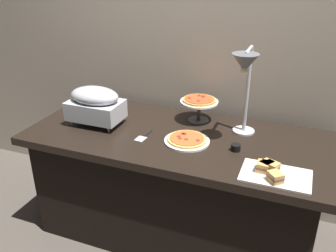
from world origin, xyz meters
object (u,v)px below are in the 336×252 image
(heat_lamp, at_px, (245,72))
(pizza_plate_front, at_px, (187,140))
(sandwich_platter, at_px, (272,172))
(serving_spatula, at_px, (144,136))
(sauce_cup_near, at_px, (236,147))
(chafing_dish, at_px, (95,103))
(pizza_plate_center, at_px, (199,103))

(heat_lamp, xyz_separation_m, pizza_plate_front, (-0.29, -0.12, -0.42))
(sandwich_platter, relative_size, serving_spatula, 2.04)
(pizza_plate_front, bearing_deg, sandwich_platter, -20.45)
(heat_lamp, bearing_deg, sauce_cup_near, -87.87)
(chafing_dish, xyz_separation_m, pizza_plate_center, (0.62, 0.30, -0.02))
(heat_lamp, bearing_deg, sandwich_platter, -53.47)
(heat_lamp, relative_size, pizza_plate_front, 2.02)
(pizza_plate_center, distance_m, sandwich_platter, 0.77)
(pizza_plate_front, distance_m, pizza_plate_center, 0.35)
(sauce_cup_near, bearing_deg, pizza_plate_front, -179.97)
(serving_spatula, bearing_deg, sauce_cup_near, 3.12)
(chafing_dish, relative_size, sandwich_platter, 1.00)
(pizza_plate_center, height_order, serving_spatula, pizza_plate_center)
(heat_lamp, relative_size, sauce_cup_near, 9.80)
(chafing_dish, distance_m, sandwich_platter, 1.21)
(heat_lamp, bearing_deg, serving_spatula, -165.08)
(chafing_dish, height_order, sauce_cup_near, chafing_dish)
(pizza_plate_front, bearing_deg, pizza_plate_center, 94.72)
(chafing_dish, bearing_deg, sandwich_platter, -10.86)
(chafing_dish, bearing_deg, pizza_plate_center, 25.68)
(pizza_plate_center, bearing_deg, chafing_dish, -154.32)
(pizza_plate_center, bearing_deg, serving_spatula, -124.42)
(chafing_dish, bearing_deg, pizza_plate_front, -2.56)
(sauce_cup_near, bearing_deg, sandwich_platter, -40.55)
(chafing_dish, height_order, pizza_plate_front, chafing_dish)
(heat_lamp, xyz_separation_m, pizza_plate_center, (-0.32, 0.21, -0.31))
(pizza_plate_center, xyz_separation_m, sauce_cup_near, (0.33, -0.33, -0.11))
(heat_lamp, bearing_deg, chafing_dish, -174.49)
(serving_spatula, bearing_deg, pizza_plate_center, 55.58)
(chafing_dish, distance_m, serving_spatula, 0.41)
(heat_lamp, bearing_deg, pizza_plate_front, -157.74)
(heat_lamp, height_order, serving_spatula, heat_lamp)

